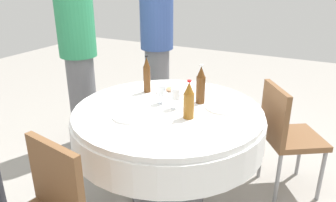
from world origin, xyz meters
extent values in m
plane|color=gray|center=(0.00, 0.00, 0.00)|extent=(10.00, 10.00, 0.00)
cylinder|color=white|center=(0.00, 0.00, 0.72)|extent=(1.33, 1.33, 0.04)
cylinder|color=white|center=(0.00, 0.00, 0.59)|extent=(1.36, 1.36, 0.22)
cylinder|color=slate|center=(0.00, 0.00, 0.24)|extent=(0.14, 0.14, 0.48)
cylinder|color=slate|center=(0.00, 0.00, 0.01)|extent=(0.56, 0.56, 0.03)
cylinder|color=#593314|center=(-0.31, 0.23, 0.84)|extent=(0.06, 0.06, 0.21)
cone|color=#593314|center=(-0.31, 0.23, 0.99)|extent=(0.05, 0.05, 0.08)
cylinder|color=black|center=(-0.31, 0.23, 1.03)|extent=(0.03, 0.03, 0.01)
cylinder|color=#593314|center=(0.16, 0.21, 0.84)|extent=(0.07, 0.07, 0.20)
cone|color=#593314|center=(0.16, 0.21, 0.98)|extent=(0.06, 0.06, 0.08)
cylinder|color=silver|center=(0.16, 0.21, 1.02)|extent=(0.03, 0.03, 0.01)
cylinder|color=#8C5619|center=(0.19, -0.07, 0.83)|extent=(0.07, 0.07, 0.17)
cone|color=#8C5619|center=(0.19, -0.07, 0.95)|extent=(0.06, 0.06, 0.08)
cylinder|color=red|center=(0.19, -0.07, 1.00)|extent=(0.03, 0.03, 0.01)
cylinder|color=white|center=(0.04, 0.03, 0.74)|extent=(0.06, 0.06, 0.00)
cylinder|color=white|center=(0.04, 0.03, 0.78)|extent=(0.01, 0.01, 0.07)
cylinder|color=white|center=(0.04, 0.03, 0.85)|extent=(0.06, 0.06, 0.08)
cylinder|color=white|center=(-0.09, 0.07, 0.74)|extent=(0.06, 0.06, 0.00)
cylinder|color=white|center=(-0.09, 0.07, 0.78)|extent=(0.01, 0.01, 0.06)
cylinder|color=white|center=(-0.09, 0.07, 0.84)|extent=(0.07, 0.07, 0.07)
cylinder|color=gold|center=(-0.09, 0.07, 0.82)|extent=(0.06, 0.06, 0.03)
cylinder|color=white|center=(-0.16, -0.25, 0.75)|extent=(0.22, 0.22, 0.02)
cylinder|color=white|center=(-0.13, 0.31, 0.75)|extent=(0.24, 0.24, 0.02)
ellipsoid|color=tan|center=(-0.13, 0.31, 0.77)|extent=(0.11, 0.10, 0.02)
cylinder|color=white|center=(0.34, 0.18, 0.75)|extent=(0.25, 0.25, 0.02)
cube|color=silver|center=(0.50, -0.17, 0.74)|extent=(0.15, 0.13, 0.00)
cube|color=silver|center=(-0.31, -0.04, 0.74)|extent=(0.17, 0.09, 0.00)
cylinder|color=slate|center=(-0.69, 1.07, 0.44)|extent=(0.26, 0.26, 0.89)
cylinder|color=#334C8C|center=(-0.69, 1.07, 1.14)|extent=(0.34, 0.34, 0.51)
cylinder|color=slate|center=(-1.13, 0.37, 0.46)|extent=(0.26, 0.26, 0.91)
cylinder|color=#2D8C59|center=(-1.13, 0.37, 1.17)|extent=(0.34, 0.34, 0.52)
cube|color=brown|center=(0.81, 0.53, 0.45)|extent=(0.55, 0.55, 0.04)
cube|color=brown|center=(0.66, 0.44, 0.66)|extent=(0.25, 0.36, 0.42)
cylinder|color=gray|center=(1.04, 0.49, 0.21)|extent=(0.03, 0.03, 0.43)
cylinder|color=gray|center=(0.86, 0.77, 0.21)|extent=(0.03, 0.03, 0.43)
cylinder|color=gray|center=(0.76, 0.30, 0.21)|extent=(0.03, 0.03, 0.43)
cylinder|color=gray|center=(0.57, 0.58, 0.21)|extent=(0.03, 0.03, 0.43)
cube|color=brown|center=(-0.16, -0.91, 0.66)|extent=(0.40, 0.11, 0.42)
camera|label=1|loc=(0.98, -1.89, 1.64)|focal=35.04mm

